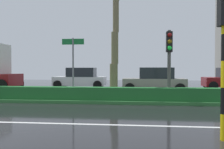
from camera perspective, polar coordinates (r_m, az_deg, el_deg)
ground_plane at (r=15.16m, az=-14.00°, el=-5.09°), size 90.00×42.00×0.10m
median_strip at (r=14.22m, az=-15.40°, el=-5.02°), size 85.50×4.00×0.15m
median_hedge at (r=12.90m, az=-17.71°, el=-4.02°), size 76.50×0.70×0.60m
traffic_signal_median_right at (r=11.96m, az=13.08°, el=5.07°), size 0.28×0.43×3.31m
street_name_sign at (r=12.29m, az=-8.99°, el=3.37°), size 1.10×0.08×3.00m
car_in_traffic_leading at (r=20.97m, az=-7.31°, el=-0.88°), size 4.30×2.02×1.72m
car_in_traffic_second at (r=17.47m, az=9.81°, el=-1.34°), size 4.30×2.02×1.72m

